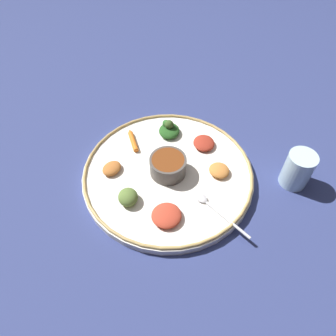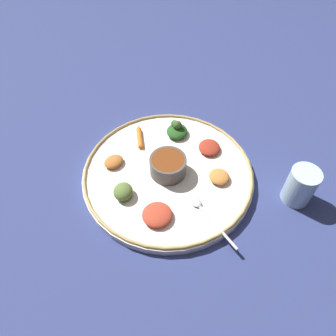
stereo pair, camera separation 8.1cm
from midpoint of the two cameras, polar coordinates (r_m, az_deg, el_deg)
The scene contains 13 objects.
ground_plane at distance 0.83m, azimuth -2.76°, elevation -1.74°, with size 2.40×2.40×0.00m, color navy.
platter at distance 0.83m, azimuth -2.79°, elevation -1.29°, with size 0.44×0.44×0.02m, color white.
platter_rim at distance 0.81m, azimuth -2.82°, elevation -0.71°, with size 0.44×0.44×0.01m, color tan.
center_bowl at distance 0.80m, azimuth -2.89°, elevation 0.33°, with size 0.09×0.09×0.05m.
spoon at distance 0.75m, azimuth 5.09°, elevation -7.34°, with size 0.11×0.14×0.01m.
greens_pile at distance 0.90m, azimuth -2.39°, elevation 6.84°, with size 0.07×0.08×0.04m.
carrot_near_spoon at distance 0.89m, azimuth -8.96°, elevation 4.86°, with size 0.03×0.09×0.01m.
mound_chickpea at distance 0.83m, azimuth -12.84°, elevation -0.22°, with size 0.05×0.04×0.02m, color #B2662D.
mound_collards at distance 0.76m, azimuth -10.24°, elevation -5.37°, with size 0.05×0.05×0.03m, color #567033.
mound_squash at distance 0.81m, azimuth 6.42°, elevation -0.59°, with size 0.05×0.05×0.02m, color #C67A38.
mound_beet at distance 0.87m, azimuth 3.87°, elevation 4.37°, with size 0.06×0.06×0.02m, color maroon.
mound_berbere_red at distance 0.73m, azimuth -3.46°, elevation -8.73°, with size 0.07×0.07×0.02m, color #B73D28.
drinking_glass at distance 0.84m, azimuth 19.69°, elevation -0.71°, with size 0.07×0.07×0.10m.
Camera 1 is at (0.06, 0.51, 0.66)m, focal length 33.86 mm.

